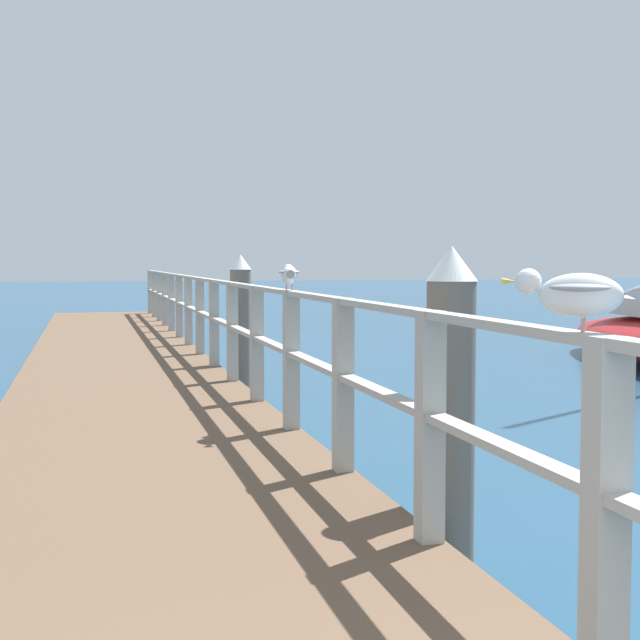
% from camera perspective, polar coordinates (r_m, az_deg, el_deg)
% --- Properties ---
extents(pier_deck, '(2.53, 24.87, 0.38)m').
position_cam_1_polar(pier_deck, '(12.75, -12.42, -3.42)').
color(pier_deck, brown).
rests_on(pier_deck, ground_plane).
extents(pier_railing, '(0.12, 23.39, 1.14)m').
position_cam_1_polar(pier_railing, '(12.77, -7.15, 0.63)').
color(pier_railing, '#B2ADA3').
rests_on(pier_railing, pier_deck).
extents(dock_piling_near, '(0.29, 0.29, 1.84)m').
position_cam_1_polar(dock_piling_near, '(5.23, 8.20, -5.37)').
color(dock_piling_near, '#6B6056').
rests_on(dock_piling_near, ground_plane).
extents(dock_piling_far, '(0.29, 0.29, 1.84)m').
position_cam_1_polar(dock_piling_far, '(12.21, -5.00, -0.16)').
color(dock_piling_far, '#6B6056').
rests_on(dock_piling_far, ground_plane).
extents(seagull_foreground, '(0.41, 0.32, 0.21)m').
position_cam_1_polar(seagull_foreground, '(3.18, 15.92, 1.68)').
color(seagull_foreground, white).
rests_on(seagull_foreground, pier_railing).
extents(seagull_background, '(0.21, 0.48, 0.21)m').
position_cam_1_polar(seagull_background, '(7.47, -1.95, 2.91)').
color(seagull_background, white).
rests_on(seagull_background, pier_railing).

